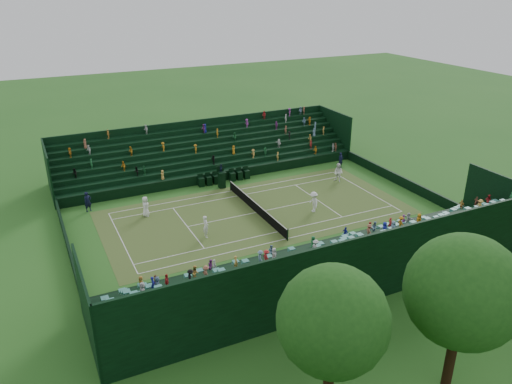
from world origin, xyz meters
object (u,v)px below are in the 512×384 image
player_far_west (338,173)px  player_far_east (314,202)px  umpire_chair (222,178)px  player_near_west (146,206)px  player_near_east (206,226)px  tennis_net (256,207)px

player_far_west → player_far_east: player_far_west is taller
umpire_chair → player_far_east: umpire_chair is taller
player_near_west → player_far_west: 19.81m
player_near_east → player_far_east: player_far_east is taller
player_far_west → player_near_west: bearing=-115.7°
player_near_east → player_near_west: bearing=33.2°
umpire_chair → player_near_east: (9.10, -5.07, -0.12)m
umpire_chair → player_near_west: size_ratio=1.36×
tennis_net → player_far_west: size_ratio=6.00×
tennis_net → umpire_chair: bearing=-175.5°
player_near_west → player_far_east: player_far_east is taller
player_near_west → player_far_west: player_far_west is taller
player_near_west → umpire_chair: bearing=-48.4°
player_near_west → player_far_east: 14.79m
tennis_net → player_far_west: bearing=105.9°
tennis_net → player_near_west: bearing=-111.8°
player_far_east → umpire_chair: bearing=-144.4°
umpire_chair → player_far_east: (8.77, 5.25, -0.11)m
umpire_chair → player_far_west: 11.95m
player_near_east → player_far_east: size_ratio=0.99×
player_near_west → player_near_east: size_ratio=0.97×
player_near_east → umpire_chair: bearing=-25.5°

